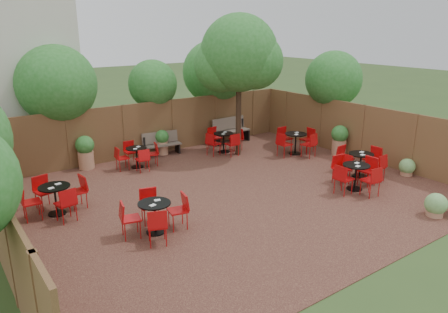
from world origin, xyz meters
TOP-DOWN VIEW (x-y plane):
  - ground at (0.00, 0.00)m, footprint 80.00×80.00m
  - courtyard_paving at (0.00, 0.00)m, footprint 12.00×10.00m
  - fence_back at (0.00, 5.00)m, footprint 12.00×0.08m
  - fence_right at (6.00, 0.00)m, footprint 0.08×10.00m
  - overhang_foliage at (-1.22, 3.49)m, footprint 15.44×10.60m
  - courtyard_tree at (2.65, 3.00)m, footprint 2.87×2.78m
  - park_bench_left at (0.27, 4.62)m, footprint 1.45×0.61m
  - park_bench_right at (3.48, 4.63)m, footprint 1.66×0.60m
  - bistro_tables at (1.01, 0.82)m, footprint 10.51×7.23m
  - planters at (-0.62, 3.56)m, footprint 11.92×4.61m
  - low_shrubs at (4.25, -3.92)m, footprint 2.79×3.16m

SIDE VIEW (x-z plane):
  - ground at x=0.00m, z-range 0.00..0.00m
  - courtyard_paving at x=0.00m, z-range 0.00..0.02m
  - low_shrubs at x=4.25m, z-range -0.02..0.67m
  - bistro_tables at x=1.01m, z-range 0.01..0.92m
  - park_bench_left at x=0.27m, z-range 0.03..0.90m
  - park_bench_right at x=3.48m, z-range 0.03..1.05m
  - planters at x=-0.62m, z-range 0.05..1.19m
  - fence_back at x=0.00m, z-range 0.00..2.00m
  - fence_right at x=6.00m, z-range 0.00..2.00m
  - overhang_foliage at x=-1.22m, z-range 1.37..4.05m
  - courtyard_tree at x=2.65m, z-range 1.05..6.18m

